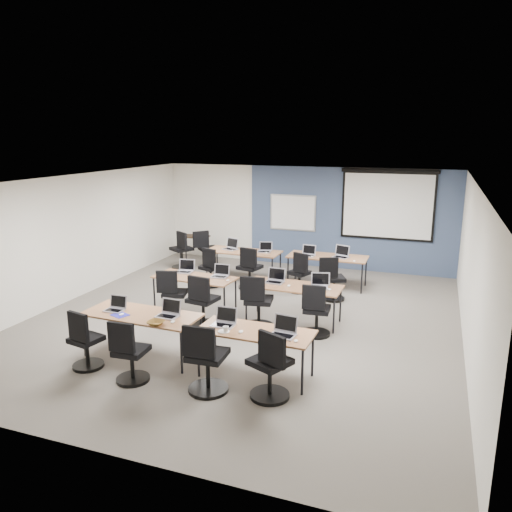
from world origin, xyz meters
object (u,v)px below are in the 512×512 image
at_px(laptop_2, 224,321).
at_px(spare_chair_b, 182,253).
at_px(laptop_0, 116,307).
at_px(laptop_4, 185,269).
at_px(task_chair_0, 85,345).
at_px(laptop_5, 220,274).
at_px(task_chair_8, 210,271).
at_px(laptop_8, 231,247).
at_px(training_table_back_left, 243,253).
at_px(task_chair_9, 249,272).
at_px(task_chair_2, 206,364).
at_px(projector_screen, 388,201).
at_px(laptop_10, 308,253).
at_px(training_table_front_right, 256,334).
at_px(laptop_7, 319,284).
at_px(whiteboard, 293,213).
at_px(training_table_back_right, 327,258).
at_px(laptop_1, 169,312).
at_px(laptop_3, 284,331).
at_px(laptop_6, 275,279).
at_px(task_chair_10, 300,276).
at_px(training_table_mid_right, 294,288).
at_px(task_chair_1, 129,357).
at_px(laptop_11, 341,254).
at_px(training_table_front_left, 141,316).
at_px(training_table_mid_left, 195,279).
at_px(task_chair_3, 270,370).
at_px(task_chair_5, 202,305).
at_px(spare_chair_a, 207,252).
at_px(utility_table, 194,240).
at_px(laptop_9, 265,249).
at_px(task_chair_11, 332,282).
at_px(task_chair_4, 173,298).
at_px(task_chair_6, 257,306).

height_order(laptop_2, spare_chair_b, spare_chair_b).
relative_size(laptop_0, laptop_4, 0.91).
xyz_separation_m(task_chair_0, laptop_5, (0.90, 3.09, 0.40)).
bearing_deg(task_chair_8, laptop_8, 97.66).
height_order(training_table_back_left, task_chair_9, task_chair_9).
bearing_deg(task_chair_2, projector_screen, 73.86).
bearing_deg(projector_screen, laptop_10, -132.05).
height_order(training_table_front_right, laptop_7, laptop_7).
bearing_deg(whiteboard, laptop_10, -63.27).
height_order(training_table_back_right, laptop_1, laptop_1).
bearing_deg(laptop_3, laptop_5, 136.78).
distance_m(whiteboard, training_table_back_right, 2.28).
relative_size(laptop_1, task_chair_2, 0.33).
xyz_separation_m(laptop_1, laptop_5, (-0.15, 2.33, -0.00)).
bearing_deg(laptop_6, task_chair_10, 91.81).
bearing_deg(training_table_mid_right, laptop_7, 6.83).
bearing_deg(task_chair_10, laptop_3, -56.47).
xyz_separation_m(training_table_back_right, task_chair_1, (-1.68, -5.70, -0.28)).
relative_size(laptop_4, task_chair_8, 0.35).
distance_m(task_chair_2, laptop_11, 5.69).
relative_size(training_table_front_left, laptop_5, 5.90).
distance_m(training_table_mid_left, laptop_0, 2.24).
height_order(training_table_front_right, laptop_11, laptop_11).
distance_m(laptop_7, task_chair_9, 2.63).
distance_m(laptop_2, laptop_11, 4.95).
bearing_deg(laptop_11, task_chair_1, -90.73).
bearing_deg(task_chair_0, task_chair_10, 77.51).
xyz_separation_m(training_table_front_left, task_chair_2, (1.49, -0.73, -0.25)).
bearing_deg(laptop_10, task_chair_3, -75.20).
bearing_deg(projector_screen, task_chair_5, -118.85).
distance_m(whiteboard, laptop_1, 6.51).
bearing_deg(training_table_back_left, training_table_back_right, 5.70).
xyz_separation_m(laptop_3, spare_chair_a, (-3.82, 5.44, -0.37)).
bearing_deg(spare_chair_a, training_table_back_right, -54.10).
bearing_deg(utility_table, laptop_9, -24.67).
distance_m(training_table_back_right, task_chair_11, 1.09).
distance_m(laptop_1, laptop_9, 4.71).
height_order(training_table_mid_right, spare_chair_b, spare_chair_b).
height_order(training_table_mid_right, task_chair_5, task_chair_5).
height_order(task_chair_5, task_chair_10, task_chair_5).
height_order(training_table_front_left, spare_chair_b, spare_chair_b).
xyz_separation_m(laptop_5, laptop_9, (0.13, 2.38, -0.00)).
bearing_deg(task_chair_1, task_chair_9, 85.87).
height_order(training_table_mid_right, task_chair_0, task_chair_0).
xyz_separation_m(laptop_8, laptop_11, (2.76, 0.13, -0.00)).
bearing_deg(task_chair_4, task_chair_6, -14.63).
bearing_deg(laptop_1, task_chair_1, -96.87).
distance_m(task_chair_0, task_chair_1, 0.91).
xyz_separation_m(projector_screen, training_table_mid_right, (-1.26, -4.20, -1.20)).
bearing_deg(spare_chair_b, task_chair_1, -36.79).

